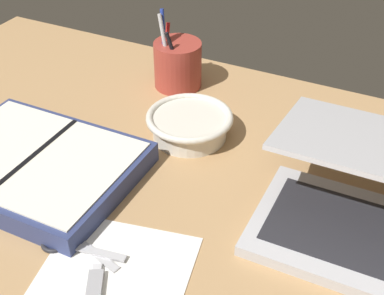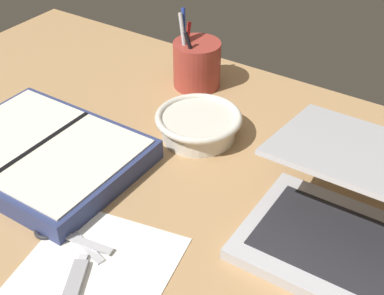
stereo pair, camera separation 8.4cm
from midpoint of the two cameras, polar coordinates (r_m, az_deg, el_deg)
name	(u,v)px [view 1 (the left image)]	position (r cm, az deg, el deg)	size (l,w,h in cm)	color
desk_top	(151,217)	(83.84, -7.25, -7.48)	(140.00, 100.00, 2.00)	tan
bowl	(190,124)	(96.72, -2.73, 2.43)	(15.81, 15.81, 4.78)	silver
pen_cup	(177,64)	(111.87, -3.73, 8.80)	(9.87, 9.87, 16.43)	#9E382D
planner	(35,165)	(93.08, -18.89, -1.92)	(32.67, 25.23, 4.10)	navy
scissors	(68,241)	(80.84, -16.00, -9.67)	(12.95, 6.46, 0.80)	#B7B7BC
usb_drive	(95,288)	(74.01, -13.67, -14.52)	(4.84, 7.09, 1.00)	#99999E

